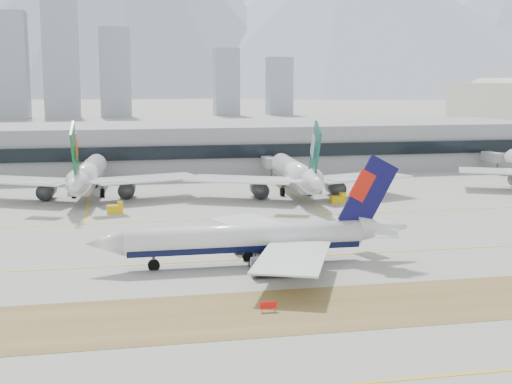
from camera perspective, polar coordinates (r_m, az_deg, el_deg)
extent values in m
plane|color=#9A9890|center=(124.75, 3.09, -4.63)|extent=(3000.00, 3000.00, 0.00)
cube|color=brown|center=(95.31, 8.04, -9.01)|extent=(360.00, 18.00, 0.06)
cube|color=yellow|center=(120.06, 3.70, -5.16)|extent=(360.00, 0.45, 0.04)
cube|color=yellow|center=(75.44, 14.09, -14.14)|extent=(360.00, 0.45, 0.04)
cube|color=yellow|center=(153.28, 0.24, -2.04)|extent=(360.00, 0.45, 0.04)
cylinder|color=white|center=(113.37, -0.91, -3.63)|extent=(37.97, 4.17, 4.15)
cube|color=black|center=(113.63, -0.91, -4.19)|extent=(37.21, 3.55, 1.87)
cone|color=white|center=(111.51, -12.06, -4.05)|extent=(5.80, 4.15, 4.15)
cone|color=white|center=(119.66, 10.08, -2.84)|extent=(8.44, 4.16, 4.15)
cube|color=white|center=(125.48, 0.31, -2.69)|extent=(16.35, 22.49, 0.25)
cube|color=white|center=(123.97, 8.49, -2.24)|extent=(5.30, 6.67, 0.17)
cylinder|color=#3F4247|center=(121.88, -0.30, -4.14)|extent=(6.33, 3.12, 3.11)
cube|color=#3F4247|center=(121.60, -0.30, -3.56)|extent=(2.64, 0.31, 1.45)
cube|color=white|center=(103.63, 2.95, -5.20)|extent=(16.37, 22.49, 0.25)
cube|color=white|center=(114.12, 10.35, -3.27)|extent=(5.31, 6.67, 0.17)
cylinder|color=#3F4247|center=(107.32, 1.31, -5.96)|extent=(6.33, 3.12, 3.11)
cube|color=#3F4247|center=(107.00, 1.32, -5.31)|extent=(2.64, 0.31, 1.45)
cube|color=#0C0B46|center=(117.67, 8.97, -0.15)|extent=(10.25, 0.38, 13.00)
cube|color=red|center=(117.10, 8.50, 0.51)|extent=(4.63, 0.46, 5.57)
cylinder|color=#3F4247|center=(112.45, -8.18, -5.57)|extent=(0.50, 0.50, 2.49)
cylinder|color=black|center=(112.58, -8.18, -5.83)|extent=(1.87, 0.73, 1.87)
cylinder|color=#3F4247|center=(111.77, -0.12, -5.57)|extent=(0.50, 0.50, 2.49)
cylinder|color=black|center=(111.91, -0.11, -5.82)|extent=(1.87, 0.73, 1.87)
cylinder|color=#3F4247|center=(116.91, -0.64, -4.91)|extent=(0.50, 0.50, 2.49)
cylinder|color=black|center=(117.03, -0.64, -5.16)|extent=(1.87, 0.73, 1.87)
cylinder|color=white|center=(184.75, -13.29, 1.48)|extent=(9.10, 41.52, 5.45)
cube|color=slate|center=(184.95, -13.28, 1.02)|extent=(8.21, 40.62, 2.45)
cone|color=white|center=(208.18, -12.54, 2.33)|extent=(5.99, 6.75, 5.45)
cone|color=white|center=(159.92, -14.34, 0.56)|extent=(6.24, 9.60, 5.45)
cube|color=white|center=(177.71, -8.79, 1.07)|extent=(28.51, 19.07, 0.33)
cube|color=white|center=(160.74, -11.76, 0.84)|extent=(8.33, 5.61, 0.22)
cylinder|color=#3F4247|center=(181.09, -10.29, 0.21)|extent=(4.68, 7.20, 4.09)
cube|color=#3F4247|center=(180.85, -10.30, 0.73)|extent=(0.66, 2.89, 1.91)
cube|color=white|center=(181.30, -18.12, 0.88)|extent=(28.74, 22.59, 0.33)
cube|color=white|center=(162.66, -16.74, 0.74)|extent=(8.59, 6.68, 0.22)
cylinder|color=#3F4247|center=(183.45, -16.41, 0.10)|extent=(4.68, 7.20, 4.09)
cube|color=#3F4247|center=(183.22, -16.43, 0.61)|extent=(0.66, 2.89, 1.91)
cube|color=#0D5D27|center=(161.95, -14.29, 2.97)|extent=(1.50, 11.39, 14.61)
cube|color=#D0440C|center=(162.93, -14.26, 3.57)|extent=(1.06, 5.17, 6.25)
cylinder|color=#3F4247|center=(200.74, -12.73, 0.83)|extent=(0.65, 0.65, 3.27)
cylinder|color=black|center=(200.84, -12.73, 0.64)|extent=(1.17, 2.53, 2.45)
cylinder|color=#3F4247|center=(184.69, -14.38, 0.07)|extent=(0.65, 0.65, 3.27)
cylinder|color=black|center=(184.79, -14.37, -0.13)|extent=(1.17, 2.53, 2.45)
cylinder|color=#3F4247|center=(183.84, -12.19, 0.11)|extent=(0.65, 0.65, 3.27)
cylinder|color=black|center=(183.95, -12.18, -0.10)|extent=(1.17, 2.53, 2.45)
cylinder|color=white|center=(182.58, 3.15, 1.62)|extent=(7.94, 41.33, 5.43)
cube|color=slate|center=(182.78, 3.15, 1.16)|extent=(7.08, 40.46, 2.44)
cone|color=white|center=(205.68, 1.87, 2.46)|extent=(5.81, 6.60, 5.43)
cone|color=white|center=(158.18, 4.93, 0.71)|extent=(5.98, 9.44, 5.43)
cube|color=white|center=(180.35, 8.10, 1.19)|extent=(28.52, 19.60, 0.33)
cube|color=white|center=(161.49, 7.24, 0.99)|extent=(8.36, 5.77, 0.22)
cylinder|color=#3F4247|center=(182.08, 6.37, 0.35)|extent=(4.49, 7.08, 4.07)
cube|color=#3F4247|center=(181.85, 6.38, 0.86)|extent=(0.58, 2.87, 1.90)
cube|color=white|center=(174.48, -1.19, 1.02)|extent=(28.68, 22.02, 0.33)
cube|color=white|center=(158.36, 2.30, 0.89)|extent=(8.54, 6.50, 0.22)
cylinder|color=#3F4247|center=(178.23, 0.27, 0.22)|extent=(4.49, 7.08, 4.07)
cube|color=#3F4247|center=(177.98, 0.27, 0.74)|extent=(0.58, 2.87, 1.90)
cube|color=#125042|center=(160.15, 4.73, 3.14)|extent=(1.18, 11.37, 14.57)
cube|color=#A9AEB3|center=(161.11, 4.65, 3.74)|extent=(0.91, 5.15, 6.24)
cylinder|color=#3F4247|center=(198.36, 2.26, 0.95)|extent=(0.65, 0.65, 3.26)
cylinder|color=black|center=(198.45, 2.26, 0.75)|extent=(1.10, 2.50, 2.44)
cylinder|color=#3F4247|center=(181.43, 2.12, 0.19)|extent=(0.65, 0.65, 3.26)
cylinder|color=black|center=(181.53, 2.12, -0.02)|extent=(1.10, 2.50, 2.44)
cylinder|color=#3F4247|center=(182.81, 4.30, 0.24)|extent=(0.65, 0.65, 3.26)
cylinder|color=black|center=(182.91, 4.29, 0.03)|extent=(1.10, 2.50, 2.44)
cone|color=white|center=(234.38, 19.53, 2.72)|extent=(5.79, 6.54, 5.32)
cube|color=white|center=(202.21, 19.55, 1.57)|extent=(28.08, 21.87, 0.32)
cube|color=gray|center=(235.30, -4.03, 3.64)|extent=(280.00, 42.00, 15.00)
cube|color=black|center=(214.07, -3.27, 3.23)|extent=(280.00, 1.20, 4.00)
cube|color=beige|center=(289.37, 17.62, 5.54)|extent=(2.00, 57.00, 27.90)
cube|color=red|center=(91.86, 0.99, -9.04)|extent=(2.20, 0.15, 0.90)
cylinder|color=orange|center=(91.90, 0.49, -9.46)|extent=(0.10, 0.10, 0.50)
cylinder|color=orange|center=(92.23, 1.48, -9.39)|extent=(0.10, 0.10, 0.50)
cube|color=yellow|center=(160.88, -11.22, -1.37)|extent=(3.50, 2.00, 1.80)
cube|color=yellow|center=(160.69, -10.80, -0.93)|extent=(1.20, 1.80, 1.00)
cylinder|color=black|center=(160.19, -11.64, -1.63)|extent=(0.70, 0.30, 0.70)
cylinder|color=black|center=(161.77, -11.64, -1.52)|extent=(0.70, 0.30, 0.70)
cylinder|color=black|center=(160.20, -10.78, -1.60)|extent=(0.70, 0.30, 0.70)
cylinder|color=black|center=(161.78, -10.79, -1.50)|extent=(0.70, 0.30, 0.70)
cube|color=yellow|center=(171.71, 6.56, -0.61)|extent=(3.50, 2.00, 1.80)
cube|color=yellow|center=(171.89, 6.95, -0.20)|extent=(1.20, 1.80, 1.00)
cylinder|color=black|center=(170.68, 6.26, -0.85)|extent=(0.70, 0.30, 0.70)
cylinder|color=black|center=(172.18, 6.09, -0.76)|extent=(0.70, 0.30, 0.70)
cylinder|color=black|center=(171.43, 7.02, -0.82)|extent=(0.70, 0.30, 0.70)
cylinder|color=black|center=(172.92, 6.85, -0.73)|extent=(0.70, 0.30, 0.70)
cube|color=#9199A5|center=(577.09, -19.29, 9.54)|extent=(30.00, 27.00, 80.00)
cube|color=#9199A5|center=(568.83, -15.36, 11.25)|extent=(26.00, 23.40, 110.00)
cube|color=#9199A5|center=(582.29, -11.21, 9.37)|extent=(24.00, 21.60, 70.00)
cube|color=#9199A5|center=(595.03, -2.39, 8.79)|extent=(20.00, 18.00, 55.00)
cube|color=#9199A5|center=(603.94, 1.87, 8.47)|extent=(20.00, 18.00, 48.00)
cone|color=#9EA8B7|center=(1596.65, 7.26, 13.51)|extent=(1120.00, 1120.00, 350.00)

